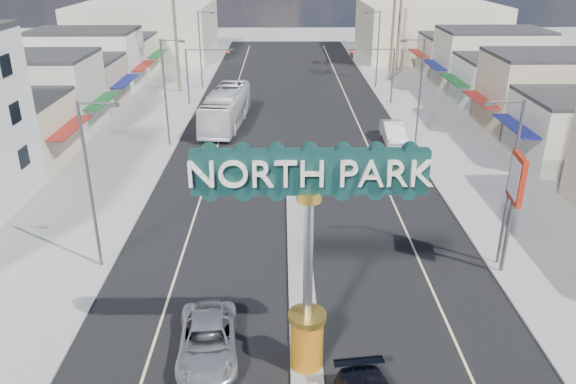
{
  "coord_description": "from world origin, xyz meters",
  "views": [
    {
      "loc": [
        -0.97,
        -16.03,
        15.55
      ],
      "look_at": [
        -0.64,
        11.13,
        3.8
      ],
      "focal_mm": 35.0,
      "sensor_mm": 36.0,
      "label": 1
    }
  ],
  "objects_px": {
    "gateway_sign": "(309,238)",
    "traffic_signal_left": "(204,65)",
    "traffic_signal_right": "(376,65)",
    "car_parked_right": "(393,132)",
    "streetlight_r_mid": "(418,87)",
    "bank_pylon_sign": "(516,185)",
    "streetlight_r_far": "(377,46)",
    "streetlight_l_mid": "(167,88)",
    "streetlight_r_near": "(508,177)",
    "streetlight_l_far": "(201,46)",
    "city_bus": "(226,108)",
    "streetlight_l_near": "(92,179)",
    "suv_left": "(208,341)"
  },
  "relations": [
    {
      "from": "gateway_sign",
      "to": "streetlight_r_far",
      "type": "bearing_deg",
      "value": 78.22
    },
    {
      "from": "streetlight_l_mid",
      "to": "city_bus",
      "type": "xyz_separation_m",
      "value": [
        4.18,
        6.14,
        -3.36
      ]
    },
    {
      "from": "traffic_signal_left",
      "to": "streetlight_l_far",
      "type": "height_order",
      "value": "streetlight_l_far"
    },
    {
      "from": "traffic_signal_right",
      "to": "streetlight_r_mid",
      "type": "xyz_separation_m",
      "value": [
        1.25,
        -13.99,
        0.79
      ]
    },
    {
      "from": "streetlight_l_near",
      "to": "car_parked_right",
      "type": "distance_m",
      "value": 29.0
    },
    {
      "from": "traffic_signal_left",
      "to": "streetlight_r_near",
      "type": "xyz_separation_m",
      "value": [
        19.62,
        -33.99,
        0.79
      ]
    },
    {
      "from": "streetlight_r_near",
      "to": "streetlight_r_far",
      "type": "height_order",
      "value": "same"
    },
    {
      "from": "traffic_signal_left",
      "to": "streetlight_r_near",
      "type": "relative_size",
      "value": 0.67
    },
    {
      "from": "traffic_signal_right",
      "to": "bank_pylon_sign",
      "type": "bearing_deg",
      "value": -87.85
    },
    {
      "from": "gateway_sign",
      "to": "streetlight_l_far",
      "type": "relative_size",
      "value": 1.02
    },
    {
      "from": "gateway_sign",
      "to": "streetlight_l_near",
      "type": "relative_size",
      "value": 1.02
    },
    {
      "from": "traffic_signal_left",
      "to": "streetlight_l_mid",
      "type": "distance_m",
      "value": 14.07
    },
    {
      "from": "streetlight_r_near",
      "to": "bank_pylon_sign",
      "type": "xyz_separation_m",
      "value": [
        0.06,
        -0.84,
        -0.1
      ]
    },
    {
      "from": "traffic_signal_right",
      "to": "suv_left",
      "type": "height_order",
      "value": "traffic_signal_right"
    },
    {
      "from": "suv_left",
      "to": "city_bus",
      "type": "bearing_deg",
      "value": 88.75
    },
    {
      "from": "traffic_signal_left",
      "to": "streetlight_l_near",
      "type": "height_order",
      "value": "streetlight_l_near"
    },
    {
      "from": "traffic_signal_left",
      "to": "traffic_signal_right",
      "type": "xyz_separation_m",
      "value": [
        18.37,
        0.0,
        0.0
      ]
    },
    {
      "from": "car_parked_right",
      "to": "bank_pylon_sign",
      "type": "bearing_deg",
      "value": -84.87
    },
    {
      "from": "streetlight_l_near",
      "to": "traffic_signal_left",
      "type": "bearing_deg",
      "value": 87.9
    },
    {
      "from": "suv_left",
      "to": "streetlight_r_near",
      "type": "bearing_deg",
      "value": 21.35
    },
    {
      "from": "traffic_signal_left",
      "to": "streetlight_r_far",
      "type": "xyz_separation_m",
      "value": [
        19.62,
        8.01,
        0.79
      ]
    },
    {
      "from": "city_bus",
      "to": "bank_pylon_sign",
      "type": "height_order",
      "value": "bank_pylon_sign"
    },
    {
      "from": "streetlight_r_far",
      "to": "bank_pylon_sign",
      "type": "bearing_deg",
      "value": -89.92
    },
    {
      "from": "streetlight_l_far",
      "to": "streetlight_r_far",
      "type": "distance_m",
      "value": 20.87
    },
    {
      "from": "streetlight_r_far",
      "to": "suv_left",
      "type": "height_order",
      "value": "streetlight_r_far"
    },
    {
      "from": "streetlight_r_far",
      "to": "streetlight_r_mid",
      "type": "bearing_deg",
      "value": -90.0
    },
    {
      "from": "city_bus",
      "to": "streetlight_r_mid",
      "type": "bearing_deg",
      "value": -14.63
    },
    {
      "from": "traffic_signal_right",
      "to": "suv_left",
      "type": "xyz_separation_m",
      "value": [
        -13.24,
        -41.18,
        -3.55
      ]
    },
    {
      "from": "traffic_signal_right",
      "to": "streetlight_l_far",
      "type": "height_order",
      "value": "streetlight_l_far"
    },
    {
      "from": "traffic_signal_right",
      "to": "car_parked_right",
      "type": "height_order",
      "value": "traffic_signal_right"
    },
    {
      "from": "streetlight_l_near",
      "to": "bank_pylon_sign",
      "type": "height_order",
      "value": "streetlight_l_near"
    },
    {
      "from": "streetlight_r_mid",
      "to": "suv_left",
      "type": "height_order",
      "value": "streetlight_r_mid"
    },
    {
      "from": "streetlight_l_near",
      "to": "traffic_signal_right",
      "type": "bearing_deg",
      "value": 60.01
    },
    {
      "from": "streetlight_r_mid",
      "to": "bank_pylon_sign",
      "type": "height_order",
      "value": "streetlight_r_mid"
    },
    {
      "from": "bank_pylon_sign",
      "to": "streetlight_r_near",
      "type": "bearing_deg",
      "value": 101.15
    },
    {
      "from": "gateway_sign",
      "to": "traffic_signal_left",
      "type": "bearing_deg",
      "value": 102.33
    },
    {
      "from": "car_parked_right",
      "to": "streetlight_l_far",
      "type": "bearing_deg",
      "value": 133.84
    },
    {
      "from": "traffic_signal_left",
      "to": "streetlight_r_far",
      "type": "bearing_deg",
      "value": 22.2
    },
    {
      "from": "streetlight_l_mid",
      "to": "streetlight_l_far",
      "type": "relative_size",
      "value": 1.0
    },
    {
      "from": "traffic_signal_left",
      "to": "streetlight_r_mid",
      "type": "bearing_deg",
      "value": -35.5
    },
    {
      "from": "streetlight_l_mid",
      "to": "city_bus",
      "type": "height_order",
      "value": "streetlight_l_mid"
    },
    {
      "from": "streetlight_l_far",
      "to": "bank_pylon_sign",
      "type": "height_order",
      "value": "streetlight_l_far"
    },
    {
      "from": "streetlight_l_mid",
      "to": "bank_pylon_sign",
      "type": "distance_m",
      "value": 29.53
    },
    {
      "from": "streetlight_r_far",
      "to": "bank_pylon_sign",
      "type": "height_order",
      "value": "streetlight_r_far"
    },
    {
      "from": "traffic_signal_left",
      "to": "streetlight_r_mid",
      "type": "height_order",
      "value": "streetlight_r_mid"
    },
    {
      "from": "traffic_signal_left",
      "to": "streetlight_r_far",
      "type": "distance_m",
      "value": 21.2
    },
    {
      "from": "streetlight_l_mid",
      "to": "car_parked_right",
      "type": "bearing_deg",
      "value": 3.63
    },
    {
      "from": "streetlight_l_mid",
      "to": "streetlight_r_far",
      "type": "height_order",
      "value": "same"
    },
    {
      "from": "gateway_sign",
      "to": "city_bus",
      "type": "height_order",
      "value": "gateway_sign"
    },
    {
      "from": "streetlight_r_mid",
      "to": "car_parked_right",
      "type": "distance_m",
      "value": 4.67
    }
  ]
}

